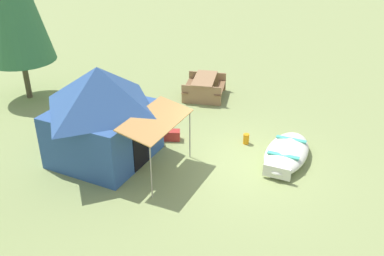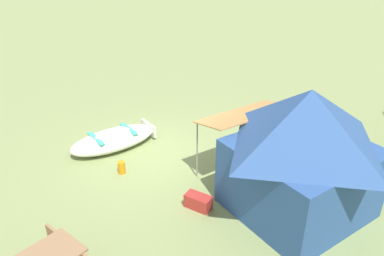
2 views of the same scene
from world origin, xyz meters
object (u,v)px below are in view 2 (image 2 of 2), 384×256
at_px(beached_rowboat, 114,139).
at_px(cooler_box, 198,202).
at_px(fuel_can, 122,167).
at_px(canvas_cabin_tent, 303,151).

relative_size(beached_rowboat, cooler_box, 4.66).
height_order(beached_rowboat, fuel_can, beached_rowboat).
height_order(canvas_cabin_tent, fuel_can, canvas_cabin_tent).
bearing_deg(canvas_cabin_tent, beached_rowboat, -79.01).
bearing_deg(fuel_can, cooler_box, 96.64).
bearing_deg(fuel_can, canvas_cabin_tent, 113.51).
bearing_deg(cooler_box, beached_rowboat, -96.82).
distance_m(canvas_cabin_tent, fuel_can, 4.53).
relative_size(cooler_box, fuel_can, 1.78).
height_order(beached_rowboat, cooler_box, beached_rowboat).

